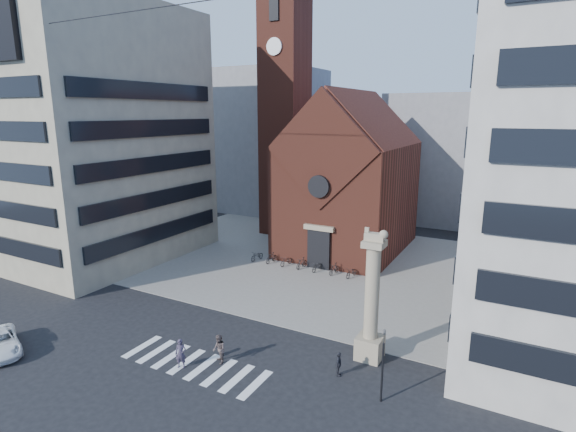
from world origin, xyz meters
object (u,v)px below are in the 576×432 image
object	(u,v)px
traffic_light	(383,364)
scooter_0	(257,256)
pedestrian_2	(339,364)
pedestrian_0	(181,354)
lion_column	(372,308)
pedestrian_1	(219,349)

from	to	relation	value
traffic_light	scooter_0	distance (m)	25.53
traffic_light	pedestrian_2	world-z (taller)	traffic_light
pedestrian_0	pedestrian_2	size ratio (longest dim) A/B	1.24
lion_column	pedestrian_1	size ratio (longest dim) A/B	4.61
lion_column	traffic_light	bearing A→B (deg)	-63.54
lion_column	scooter_0	world-z (taller)	lion_column
pedestrian_1	pedestrian_2	bearing A→B (deg)	56.52
pedestrian_1	lion_column	bearing A→B (deg)	70.79
traffic_light	pedestrian_0	distance (m)	12.31
pedestrian_2	scooter_0	world-z (taller)	pedestrian_2
traffic_light	scooter_0	xyz separation A→B (m)	(-18.87, 17.10, -1.75)
lion_column	pedestrian_2	distance (m)	4.03
lion_column	pedestrian_1	world-z (taller)	lion_column
lion_column	pedestrian_0	world-z (taller)	lion_column
pedestrian_0	scooter_0	bearing A→B (deg)	84.70
traffic_light	pedestrian_0	xyz separation A→B (m)	(-11.94, -2.66, -1.34)
traffic_light	scooter_0	world-z (taller)	traffic_light
lion_column	pedestrian_2	size ratio (longest dim) A/B	5.69
scooter_0	lion_column	bearing A→B (deg)	-28.46
pedestrian_0	scooter_0	xyz separation A→B (m)	(-6.93, 19.75, -0.41)
pedestrian_2	scooter_0	bearing A→B (deg)	35.47
lion_column	pedestrian_2	bearing A→B (deg)	-109.71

